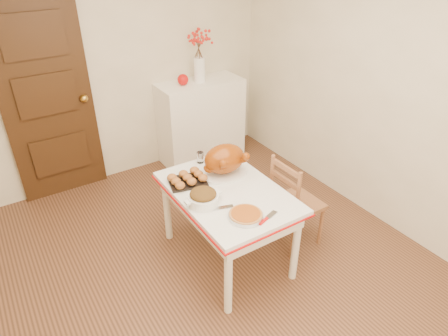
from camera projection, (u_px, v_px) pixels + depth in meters
floor at (216, 274)px, 3.30m from camera, size 3.50×4.00×0.00m
wall_back at (113, 66)px, 4.11m from camera, size 3.50×0.00×2.50m
wall_right at (385, 90)px, 3.47m from camera, size 0.00×4.00×2.50m
door_back at (48, 100)px, 3.87m from camera, size 0.85×0.06×2.06m
sideboard at (201, 122)px, 4.75m from camera, size 0.98×0.44×0.98m
kitchen_table at (227, 225)px, 3.31m from camera, size 0.79×1.15×0.69m
chair_oak at (297, 201)px, 3.45m from camera, size 0.39×0.39×0.86m
berry_vase at (199, 56)px, 4.36m from camera, size 0.29×0.29×0.57m
apple at (183, 80)px, 4.37m from camera, size 0.12×0.12×0.12m
turkey_platter at (224, 160)px, 3.28m from camera, size 0.49×0.44×0.26m
pumpkin_pie at (246, 215)px, 2.82m from camera, size 0.29×0.29×0.05m
stuffing_dish at (203, 197)px, 2.95m from camera, size 0.35×0.31×0.12m
rolls_tray at (187, 179)px, 3.21m from camera, size 0.34×0.30×0.08m
pie_server at (268, 218)px, 2.83m from camera, size 0.21×0.12×0.01m
carving_knife at (217, 208)px, 2.92m from camera, size 0.26×0.13×0.01m
drinking_glass at (200, 157)px, 3.49m from camera, size 0.07×0.07×0.10m
shaker_pair at (228, 152)px, 3.58m from camera, size 0.11×0.06×0.10m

